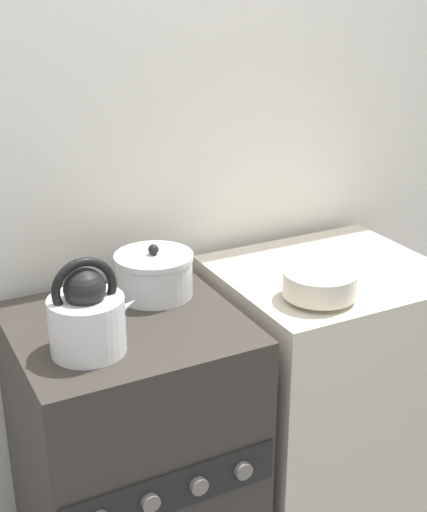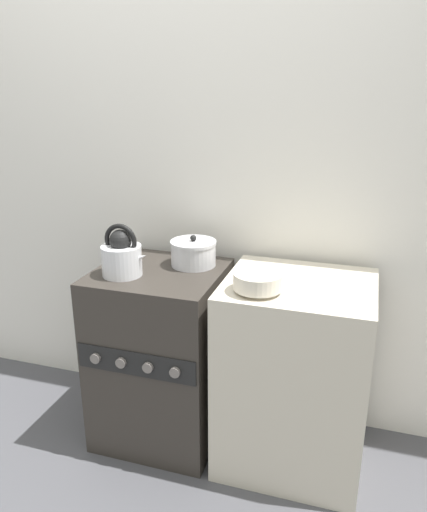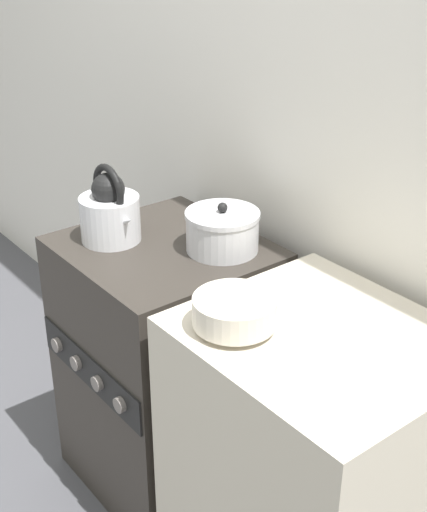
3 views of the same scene
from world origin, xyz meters
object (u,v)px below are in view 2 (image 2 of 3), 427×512
object	(u,v)px
kettle	(122,256)
cooking_pot	(193,253)
enamel_bowl	(258,281)
stove	(161,354)

from	to	relation	value
kettle	cooking_pot	size ratio (longest dim) A/B	1.10
kettle	enamel_bowl	distance (m)	0.60
stove	cooking_pot	xyz separation A→B (m)	(0.12, 0.12, 0.48)
stove	cooking_pot	world-z (taller)	cooking_pot
cooking_pot	kettle	bearing A→B (deg)	-139.84
stove	enamel_bowl	xyz separation A→B (m)	(0.48, -0.13, 0.48)
kettle	stove	bearing A→B (deg)	37.13
cooking_pot	enamel_bowl	bearing A→B (deg)	-35.11
stove	enamel_bowl	bearing A→B (deg)	-15.43
stove	cooking_pot	bearing A→B (deg)	42.90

